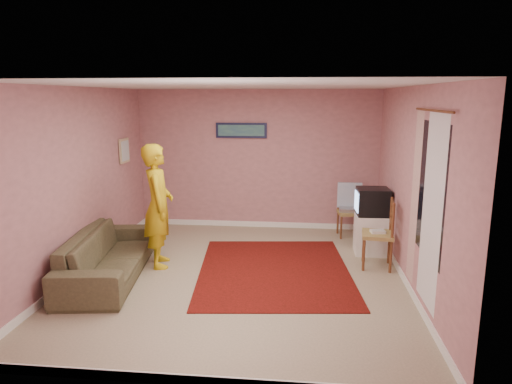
# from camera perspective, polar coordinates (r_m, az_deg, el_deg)

# --- Properties ---
(ground) EXTENTS (5.00, 5.00, 0.00)m
(ground) POSITION_cam_1_polar(r_m,az_deg,el_deg) (6.50, -2.03, -10.45)
(ground) COLOR tan
(ground) RESTS_ON ground
(wall_back) EXTENTS (4.50, 0.02, 2.60)m
(wall_back) POSITION_cam_1_polar(r_m,az_deg,el_deg) (8.57, 0.20, 4.04)
(wall_back) COLOR #C07E83
(wall_back) RESTS_ON ground
(wall_front) EXTENTS (4.50, 0.02, 2.60)m
(wall_front) POSITION_cam_1_polar(r_m,az_deg,el_deg) (3.74, -7.45, -6.38)
(wall_front) COLOR #C07E83
(wall_front) RESTS_ON ground
(wall_left) EXTENTS (0.02, 5.00, 2.60)m
(wall_left) POSITION_cam_1_polar(r_m,az_deg,el_deg) (6.81, -21.23, 1.19)
(wall_left) COLOR #C07E83
(wall_left) RESTS_ON ground
(wall_right) EXTENTS (0.02, 5.00, 2.60)m
(wall_right) POSITION_cam_1_polar(r_m,az_deg,el_deg) (6.23, 18.85, 0.44)
(wall_right) COLOR #C07E83
(wall_right) RESTS_ON ground
(ceiling) EXTENTS (4.50, 5.00, 0.02)m
(ceiling) POSITION_cam_1_polar(r_m,az_deg,el_deg) (6.01, -2.21, 13.14)
(ceiling) COLOR silver
(ceiling) RESTS_ON wall_back
(baseboard_back) EXTENTS (4.50, 0.02, 0.10)m
(baseboard_back) POSITION_cam_1_polar(r_m,az_deg,el_deg) (8.82, 0.18, -4.04)
(baseboard_back) COLOR white
(baseboard_back) RESTS_ON ground
(baseboard_front) EXTENTS (4.50, 0.02, 0.10)m
(baseboard_front) POSITION_cam_1_polar(r_m,az_deg,el_deg) (4.30, -6.94, -22.36)
(baseboard_front) COLOR white
(baseboard_front) RESTS_ON ground
(baseboard_left) EXTENTS (0.02, 5.00, 0.10)m
(baseboard_left) POSITION_cam_1_polar(r_m,az_deg,el_deg) (7.12, -20.41, -8.74)
(baseboard_left) COLOR white
(baseboard_left) RESTS_ON ground
(baseboard_right) EXTENTS (0.02, 5.00, 0.10)m
(baseboard_right) POSITION_cam_1_polar(r_m,az_deg,el_deg) (6.57, 18.03, -10.30)
(baseboard_right) COLOR white
(baseboard_right) RESTS_ON ground
(window) EXTENTS (0.01, 1.10, 1.50)m
(window) POSITION_cam_1_polar(r_m,az_deg,el_deg) (5.34, 21.00, 0.12)
(window) COLOR black
(window) RESTS_ON wall_right
(curtain_sheer) EXTENTS (0.01, 0.75, 2.10)m
(curtain_sheer) POSITION_cam_1_polar(r_m,az_deg,el_deg) (5.24, 21.11, -2.35)
(curtain_sheer) COLOR white
(curtain_sheer) RESTS_ON wall_right
(curtain_floral) EXTENTS (0.01, 0.35, 2.10)m
(curtain_floral) POSITION_cam_1_polar(r_m,az_deg,el_deg) (5.89, 19.23, -0.70)
(curtain_floral) COLOR beige
(curtain_floral) RESTS_ON wall_right
(curtain_rod) EXTENTS (0.02, 1.40, 0.02)m
(curtain_rod) POSITION_cam_1_polar(r_m,az_deg,el_deg) (5.23, 21.24, 9.49)
(curtain_rod) COLOR brown
(curtain_rod) RESTS_ON wall_right
(picture_back) EXTENTS (0.95, 0.04, 0.28)m
(picture_back) POSITION_cam_1_polar(r_m,az_deg,el_deg) (8.52, -1.85, 7.70)
(picture_back) COLOR #131636
(picture_back) RESTS_ON wall_back
(picture_left) EXTENTS (0.04, 0.38, 0.42)m
(picture_left) POSITION_cam_1_polar(r_m,az_deg,el_deg) (8.20, -16.12, 4.98)
(picture_left) COLOR #C5B387
(picture_left) RESTS_ON wall_left
(area_rug) EXTENTS (2.39, 2.86, 0.01)m
(area_rug) POSITION_cam_1_polar(r_m,az_deg,el_deg) (6.67, 2.28, -9.77)
(area_rug) COLOR black
(area_rug) RESTS_ON ground
(tv_cabinet) EXTENTS (0.50, 0.45, 0.63)m
(tv_cabinet) POSITION_cam_1_polar(r_m,az_deg,el_deg) (7.52, 14.16, -5.10)
(tv_cabinet) COLOR white
(tv_cabinet) RESTS_ON ground
(crt_tv) EXTENTS (0.51, 0.46, 0.42)m
(crt_tv) POSITION_cam_1_polar(r_m,az_deg,el_deg) (7.39, 14.33, -1.17)
(crt_tv) COLOR black
(crt_tv) RESTS_ON tv_cabinet
(chair_a) EXTENTS (0.45, 0.43, 0.49)m
(chair_a) POSITION_cam_1_polar(r_m,az_deg,el_deg) (8.28, 11.66, -1.78)
(chair_a) COLOR #A18D4E
(chair_a) RESTS_ON ground
(dvd_player) EXTENTS (0.39, 0.29, 0.06)m
(dvd_player) POSITION_cam_1_polar(r_m,az_deg,el_deg) (8.29, 11.64, -2.17)
(dvd_player) COLOR #A1A1A6
(dvd_player) RESTS_ON chair_a
(blue_throw) EXTENTS (0.43, 0.05, 0.45)m
(blue_throw) POSITION_cam_1_polar(r_m,az_deg,el_deg) (8.38, 11.61, -0.38)
(blue_throw) COLOR #80A7D1
(blue_throw) RESTS_ON chair_a
(chair_b) EXTENTS (0.49, 0.51, 0.55)m
(chair_b) POSITION_cam_1_polar(r_m,az_deg,el_deg) (6.86, 15.02, -4.14)
(chair_b) COLOR #A18D4E
(chair_b) RESTS_ON ground
(game_console) EXTENTS (0.22, 0.17, 0.04)m
(game_console) POSITION_cam_1_polar(r_m,az_deg,el_deg) (6.88, 14.98, -4.79)
(game_console) COLOR silver
(game_console) RESTS_ON chair_b
(sofa) EXTENTS (1.16, 2.31, 0.64)m
(sofa) POSITION_cam_1_polar(r_m,az_deg,el_deg) (6.65, -18.02, -7.53)
(sofa) COLOR brown
(sofa) RESTS_ON ground
(person) EXTENTS (0.60, 0.75, 1.81)m
(person) POSITION_cam_1_polar(r_m,az_deg,el_deg) (6.79, -12.12, -1.70)
(person) COLOR gold
(person) RESTS_ON ground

